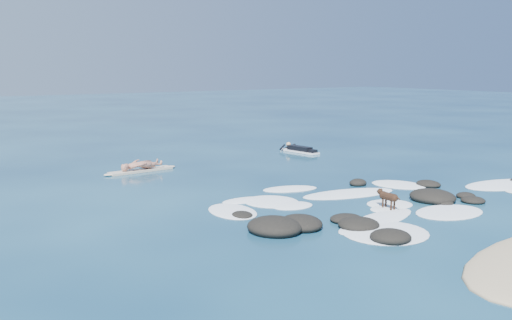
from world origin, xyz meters
TOP-DOWN VIEW (x-y plane):
  - ground at (0.00, 0.00)m, footprint 160.00×160.00m
  - reef_rocks at (-1.20, -2.08)m, footprint 13.40×6.84m
  - breaking_foam at (0.86, -1.39)m, footprint 14.22×8.18m
  - standing_surfer_rig at (-4.74, 8.72)m, footprint 3.47×0.89m
  - paddling_surfer_rig at (4.52, 9.35)m, footprint 1.20×2.71m
  - dog at (-0.79, -2.00)m, footprint 0.28×1.05m

SIDE VIEW (x-z plane):
  - ground at x=0.00m, z-range 0.00..0.00m
  - breaking_foam at x=0.86m, z-range -0.05..0.07m
  - reef_rocks at x=-1.20m, z-range -0.17..0.38m
  - paddling_surfer_rig at x=4.52m, z-range -0.07..0.39m
  - dog at x=-0.79m, z-range 0.11..0.78m
  - standing_surfer_rig at x=-4.74m, z-range -0.21..1.77m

